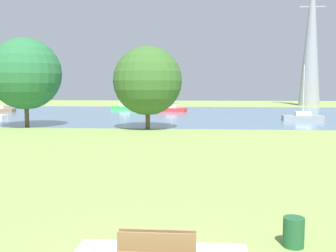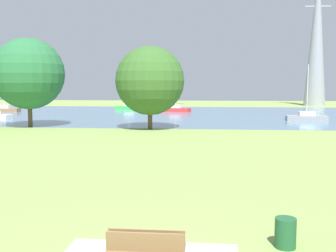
% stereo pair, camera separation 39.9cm
% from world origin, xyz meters
% --- Properties ---
extents(ground_plane, '(160.00, 160.00, 0.00)m').
position_xyz_m(ground_plane, '(0.00, 22.00, 0.00)').
color(ground_plane, '#7F994C').
extents(bench_facing_water, '(1.80, 0.48, 0.89)m').
position_xyz_m(bench_facing_water, '(0.00, 0.27, 0.47)').
color(bench_facing_water, '#A59089').
rests_on(bench_facing_water, concrete_pad).
extents(litter_bin, '(0.56, 0.56, 0.80)m').
position_xyz_m(litter_bin, '(3.48, 1.77, 0.40)').
color(litter_bin, '#1E512D').
rests_on(litter_bin, ground).
extents(water_surface, '(140.00, 40.00, 0.02)m').
position_xyz_m(water_surface, '(0.00, 50.00, 0.01)').
color(water_surface, slate).
rests_on(water_surface, ground).
extents(sailboat_gray, '(4.83, 1.59, 6.74)m').
position_xyz_m(sailboat_gray, '(13.55, 40.66, 0.46)').
color(sailboat_gray, gray).
rests_on(sailboat_gray, water_surface).
extents(sailboat_brown, '(4.80, 1.51, 6.99)m').
position_xyz_m(sailboat_brown, '(-30.79, 52.05, 0.46)').
color(sailboat_brown, brown).
rests_on(sailboat_brown, water_surface).
extents(sailboat_green, '(4.99, 2.32, 7.33)m').
position_xyz_m(sailboat_green, '(-12.15, 60.24, 0.47)').
color(sailboat_green, green).
rests_on(sailboat_green, water_surface).
extents(sailboat_red, '(5.03, 2.85, 6.28)m').
position_xyz_m(sailboat_red, '(-3.51, 55.30, 0.45)').
color(sailboat_red, red).
rests_on(sailboat_red, water_surface).
extents(tree_east_far, '(7.26, 7.26, 9.09)m').
position_xyz_m(tree_east_far, '(-16.69, 30.58, 5.45)').
color(tree_east_far, brown).
rests_on(tree_east_far, ground).
extents(tree_east_near, '(6.69, 6.69, 8.07)m').
position_xyz_m(tree_east_near, '(-4.07, 29.67, 4.72)').
color(tree_east_near, brown).
rests_on(tree_east_near, ground).
extents(electricity_pylon, '(6.40, 4.40, 29.27)m').
position_xyz_m(electricity_pylon, '(24.09, 77.31, 14.65)').
color(electricity_pylon, gray).
rests_on(electricity_pylon, ground).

